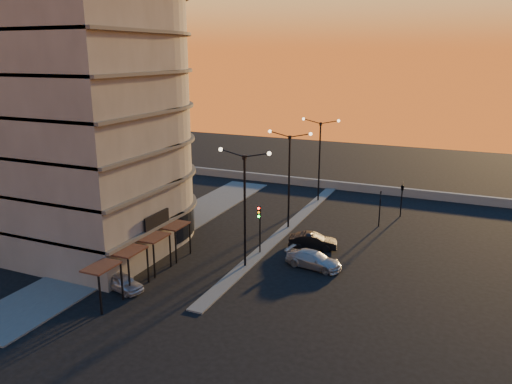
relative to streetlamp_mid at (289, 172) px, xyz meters
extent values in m
plane|color=black|center=(0.00, -10.00, -5.59)|extent=(120.00, 120.00, 0.00)
cube|color=#4E4E4B|center=(-10.50, -6.00, -5.53)|extent=(5.00, 40.00, 0.12)
cube|color=#4E4E4B|center=(0.00, 0.00, -5.53)|extent=(1.20, 36.00, 0.12)
cube|color=slate|center=(2.00, 16.00, -5.09)|extent=(44.00, 0.50, 1.00)
cylinder|color=#656059|center=(-14.00, -8.00, 6.91)|extent=(14.00, 14.00, 25.00)
cube|color=#656059|center=(-14.00, -13.00, 6.91)|extent=(14.00, 10.00, 25.00)
cylinder|color=black|center=(-14.00, -8.00, -3.99)|extent=(14.16, 14.16, 2.40)
cube|color=black|center=(-6.80, -12.00, -1.99)|extent=(0.15, 3.20, 1.20)
cylinder|color=black|center=(0.00, -10.00, -1.09)|extent=(0.18, 0.18, 9.00)
cube|color=black|center=(0.00, -10.00, 3.31)|extent=(0.25, 0.25, 0.35)
sphere|color=#FFE5B2|center=(-2.00, -10.00, 3.76)|extent=(0.32, 0.32, 0.32)
sphere|color=#FFE5B2|center=(2.00, -10.00, 3.76)|extent=(0.32, 0.32, 0.32)
cylinder|color=black|center=(0.00, 0.00, -1.09)|extent=(0.18, 0.18, 9.00)
cube|color=black|center=(0.00, 0.00, 3.31)|extent=(0.25, 0.25, 0.35)
sphere|color=#FFE5B2|center=(-2.00, 0.00, 3.76)|extent=(0.32, 0.32, 0.32)
sphere|color=#FFE5B2|center=(2.00, 0.00, 3.76)|extent=(0.32, 0.32, 0.32)
cylinder|color=black|center=(0.00, 10.00, -1.09)|extent=(0.18, 0.18, 9.00)
cube|color=black|center=(0.00, 10.00, 3.31)|extent=(0.25, 0.25, 0.35)
sphere|color=#FFE5B2|center=(-2.00, 10.00, 3.76)|extent=(0.32, 0.32, 0.32)
sphere|color=#FFE5B2|center=(2.00, 10.00, 3.76)|extent=(0.32, 0.32, 0.32)
cylinder|color=black|center=(0.00, -7.00, -3.99)|extent=(0.12, 0.12, 3.20)
cube|color=black|center=(0.00, -7.18, -1.84)|extent=(0.28, 0.16, 1.00)
sphere|color=#FF0C05|center=(0.00, -7.28, -1.49)|extent=(0.20, 0.20, 0.20)
sphere|color=orange|center=(0.00, -7.28, -1.84)|extent=(0.20, 0.20, 0.20)
sphere|color=#0CFF26|center=(0.00, -7.28, -2.19)|extent=(0.20, 0.20, 0.20)
cylinder|color=black|center=(8.00, 4.00, -4.19)|extent=(0.12, 0.12, 2.80)
imported|color=black|center=(8.00, 4.00, -2.39)|extent=(0.13, 0.16, 0.80)
cylinder|color=black|center=(9.50, 8.00, -4.19)|extent=(0.12, 0.12, 2.80)
imported|color=black|center=(9.50, 8.00, -2.39)|extent=(0.42, 1.99, 0.80)
imported|color=#B6B7BF|center=(-6.42, -17.18, -4.98)|extent=(3.83, 2.25, 1.22)
imported|color=black|center=(3.77, -4.13, -4.91)|extent=(4.39, 2.39, 1.37)
imported|color=#A3A7AA|center=(5.02, -7.92, -4.93)|extent=(4.77, 2.52, 1.32)
camera|label=1|loc=(15.52, -43.29, 10.84)|focal=35.00mm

